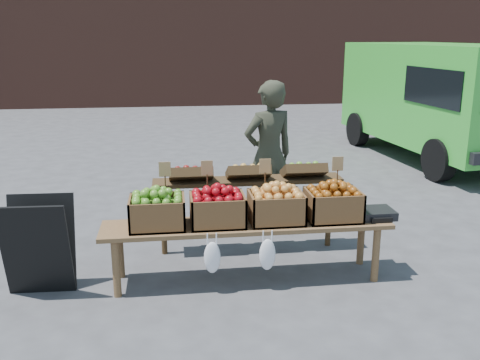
{
  "coord_description": "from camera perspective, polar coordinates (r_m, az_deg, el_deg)",
  "views": [
    {
      "loc": [
        -0.57,
        -4.41,
        2.28
      ],
      "look_at": [
        0.11,
        0.75,
        0.85
      ],
      "focal_mm": 40.0,
      "sensor_mm": 36.0,
      "label": 1
    }
  ],
  "objects": [
    {
      "name": "ground",
      "position": [
        5.0,
        -0.12,
        -11.78
      ],
      "size": [
        80.0,
        80.0,
        0.0
      ],
      "primitive_type": "plane",
      "color": "#47474A"
    },
    {
      "name": "delivery_van",
      "position": [
        10.64,
        20.64,
        7.74
      ],
      "size": [
        2.61,
        4.88,
        2.1
      ],
      "primitive_type": null,
      "rotation": [
        0.0,
        0.0,
        0.1
      ],
      "color": "green",
      "rests_on": "ground"
    },
    {
      "name": "vendor",
      "position": [
        6.34,
        3.08,
        2.64
      ],
      "size": [
        0.75,
        0.61,
        1.77
      ],
      "primitive_type": "imported",
      "rotation": [
        0.0,
        0.0,
        3.47
      ],
      "color": "#2E3123",
      "rests_on": "ground"
    },
    {
      "name": "chalkboard_sign",
      "position": [
        5.14,
        -20.65,
        -6.58
      ],
      "size": [
        0.6,
        0.35,
        0.89
      ],
      "primitive_type": null,
      "rotation": [
        0.0,
        0.0,
        -0.04
      ],
      "color": "black",
      "rests_on": "ground"
    },
    {
      "name": "back_table",
      "position": [
        5.72,
        0.85,
        -2.57
      ],
      "size": [
        2.1,
        0.44,
        1.04
      ],
      "primitive_type": null,
      "color": "#3B2A16",
      "rests_on": "ground"
    },
    {
      "name": "display_bench",
      "position": [
        5.11,
        0.74,
        -7.6
      ],
      "size": [
        2.7,
        0.56,
        0.57
      ],
      "primitive_type": null,
      "color": "brown",
      "rests_on": "ground"
    },
    {
      "name": "crate_golden_apples",
      "position": [
        4.92,
        -8.81,
        -3.44
      ],
      "size": [
        0.5,
        0.4,
        0.28
      ],
      "primitive_type": null,
      "color": "#507D20",
      "rests_on": "display_bench"
    },
    {
      "name": "crate_russet_pears",
      "position": [
        4.93,
        -2.41,
        -3.2
      ],
      "size": [
        0.5,
        0.4,
        0.28
      ],
      "primitive_type": null,
      "color": "maroon",
      "rests_on": "display_bench"
    },
    {
      "name": "crate_red_apples",
      "position": [
        5.01,
        3.88,
        -2.94
      ],
      "size": [
        0.5,
        0.4,
        0.28
      ],
      "primitive_type": null,
      "color": "gold",
      "rests_on": "display_bench"
    },
    {
      "name": "crate_green_apples",
      "position": [
        5.14,
        9.9,
        -2.65
      ],
      "size": [
        0.5,
        0.4,
        0.28
      ],
      "primitive_type": null,
      "color": "#923B0C",
      "rests_on": "display_bench"
    },
    {
      "name": "weighing_scale",
      "position": [
        5.31,
        14.24,
        -3.44
      ],
      "size": [
        0.34,
        0.3,
        0.08
      ],
      "primitive_type": "cube",
      "color": "black",
      "rests_on": "display_bench"
    }
  ]
}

